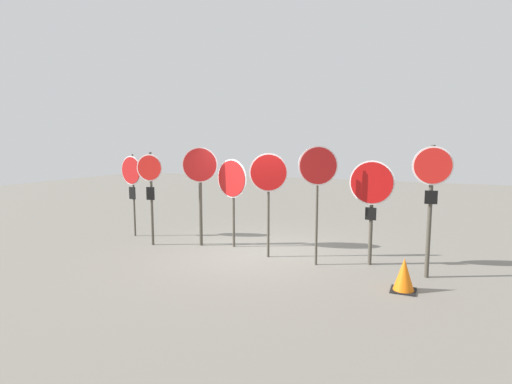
{
  "coord_description": "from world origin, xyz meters",
  "views": [
    {
      "loc": [
        3.74,
        -8.17,
        2.51
      ],
      "look_at": [
        0.12,
        0.0,
        1.43
      ],
      "focal_mm": 28.0,
      "sensor_mm": 36.0,
      "label": 1
    }
  ],
  "objects_px": {
    "stop_sign_0": "(132,176)",
    "stop_sign_4": "(268,179)",
    "stop_sign_7": "(431,186)",
    "stop_sign_1": "(150,179)",
    "stop_sign_6": "(372,192)",
    "traffic_cone_0": "(404,275)",
    "stop_sign_5": "(318,174)",
    "stop_sign_2": "(200,176)",
    "stop_sign_3": "(232,183)"
  },
  "relations": [
    {
      "from": "stop_sign_1",
      "to": "traffic_cone_0",
      "type": "bearing_deg",
      "value": -20.25
    },
    {
      "from": "stop_sign_1",
      "to": "stop_sign_7",
      "type": "xyz_separation_m",
      "value": [
        6.29,
        0.12,
        0.09
      ]
    },
    {
      "from": "stop_sign_0",
      "to": "traffic_cone_0",
      "type": "relative_size",
      "value": 3.85
    },
    {
      "from": "stop_sign_5",
      "to": "traffic_cone_0",
      "type": "xyz_separation_m",
      "value": [
        1.76,
        -0.81,
        -1.62
      ]
    },
    {
      "from": "stop_sign_5",
      "to": "stop_sign_4",
      "type": "bearing_deg",
      "value": 147.87
    },
    {
      "from": "traffic_cone_0",
      "to": "stop_sign_6",
      "type": "bearing_deg",
      "value": 120.77
    },
    {
      "from": "stop_sign_7",
      "to": "stop_sign_1",
      "type": "bearing_deg",
      "value": 171.68
    },
    {
      "from": "stop_sign_2",
      "to": "stop_sign_6",
      "type": "distance_m",
      "value": 4.04
    },
    {
      "from": "stop_sign_0",
      "to": "stop_sign_1",
      "type": "relative_size",
      "value": 0.97
    },
    {
      "from": "stop_sign_2",
      "to": "stop_sign_3",
      "type": "distance_m",
      "value": 0.81
    },
    {
      "from": "stop_sign_0",
      "to": "stop_sign_4",
      "type": "relative_size",
      "value": 0.96
    },
    {
      "from": "stop_sign_0",
      "to": "stop_sign_2",
      "type": "distance_m",
      "value": 2.24
    },
    {
      "from": "stop_sign_0",
      "to": "stop_sign_4",
      "type": "xyz_separation_m",
      "value": [
        4.13,
        -0.42,
        0.11
      ]
    },
    {
      "from": "stop_sign_0",
      "to": "stop_sign_7",
      "type": "relative_size",
      "value": 0.89
    },
    {
      "from": "stop_sign_2",
      "to": "stop_sign_7",
      "type": "xyz_separation_m",
      "value": [
        5.15,
        -0.33,
        0.01
      ]
    },
    {
      "from": "stop_sign_7",
      "to": "stop_sign_0",
      "type": "bearing_deg",
      "value": 166.94
    },
    {
      "from": "stop_sign_2",
      "to": "stop_sign_3",
      "type": "height_order",
      "value": "stop_sign_2"
    },
    {
      "from": "stop_sign_2",
      "to": "stop_sign_4",
      "type": "distance_m",
      "value": 1.92
    },
    {
      "from": "stop_sign_6",
      "to": "stop_sign_5",
      "type": "bearing_deg",
      "value": -153.35
    },
    {
      "from": "stop_sign_2",
      "to": "stop_sign_3",
      "type": "relative_size",
      "value": 1.13
    },
    {
      "from": "stop_sign_2",
      "to": "stop_sign_3",
      "type": "xyz_separation_m",
      "value": [
        0.76,
        0.2,
        -0.16
      ]
    },
    {
      "from": "stop_sign_0",
      "to": "stop_sign_2",
      "type": "bearing_deg",
      "value": 6.6
    },
    {
      "from": "stop_sign_2",
      "to": "stop_sign_5",
      "type": "relative_size",
      "value": 0.98
    },
    {
      "from": "stop_sign_3",
      "to": "stop_sign_6",
      "type": "height_order",
      "value": "stop_sign_6"
    },
    {
      "from": "stop_sign_0",
      "to": "stop_sign_7",
      "type": "xyz_separation_m",
      "value": [
        7.38,
        -0.47,
        0.1
      ]
    },
    {
      "from": "stop_sign_1",
      "to": "stop_sign_4",
      "type": "bearing_deg",
      "value": -9.59
    },
    {
      "from": "stop_sign_4",
      "to": "stop_sign_7",
      "type": "distance_m",
      "value": 3.24
    },
    {
      "from": "stop_sign_3",
      "to": "stop_sign_5",
      "type": "relative_size",
      "value": 0.87
    },
    {
      "from": "stop_sign_0",
      "to": "stop_sign_7",
      "type": "height_order",
      "value": "stop_sign_7"
    },
    {
      "from": "stop_sign_7",
      "to": "traffic_cone_0",
      "type": "relative_size",
      "value": 4.3
    },
    {
      "from": "stop_sign_1",
      "to": "stop_sign_5",
      "type": "height_order",
      "value": "stop_sign_5"
    },
    {
      "from": "stop_sign_1",
      "to": "stop_sign_6",
      "type": "xyz_separation_m",
      "value": [
        5.18,
        0.49,
        -0.12
      ]
    },
    {
      "from": "stop_sign_2",
      "to": "stop_sign_6",
      "type": "relative_size",
      "value": 1.12
    },
    {
      "from": "traffic_cone_0",
      "to": "stop_sign_4",
      "type": "bearing_deg",
      "value": 161.9
    },
    {
      "from": "stop_sign_4",
      "to": "stop_sign_7",
      "type": "relative_size",
      "value": 0.93
    },
    {
      "from": "stop_sign_6",
      "to": "stop_sign_7",
      "type": "distance_m",
      "value": 1.19
    },
    {
      "from": "stop_sign_4",
      "to": "traffic_cone_0",
      "type": "height_order",
      "value": "stop_sign_4"
    },
    {
      "from": "stop_sign_0",
      "to": "stop_sign_3",
      "type": "xyz_separation_m",
      "value": [
        3.0,
        0.06,
        -0.07
      ]
    },
    {
      "from": "stop_sign_6",
      "to": "traffic_cone_0",
      "type": "height_order",
      "value": "stop_sign_6"
    },
    {
      "from": "stop_sign_5",
      "to": "stop_sign_6",
      "type": "distance_m",
      "value": 1.16
    },
    {
      "from": "stop_sign_0",
      "to": "stop_sign_6",
      "type": "xyz_separation_m",
      "value": [
        6.27,
        -0.1,
        -0.12
      ]
    },
    {
      "from": "stop_sign_5",
      "to": "traffic_cone_0",
      "type": "height_order",
      "value": "stop_sign_5"
    },
    {
      "from": "stop_sign_0",
      "to": "stop_sign_1",
      "type": "height_order",
      "value": "stop_sign_1"
    },
    {
      "from": "stop_sign_6",
      "to": "stop_sign_3",
      "type": "bearing_deg",
      "value": 179.27
    },
    {
      "from": "stop_sign_5",
      "to": "stop_sign_7",
      "type": "bearing_deg",
      "value": -23.0
    },
    {
      "from": "stop_sign_0",
      "to": "stop_sign_5",
      "type": "xyz_separation_m",
      "value": [
        5.27,
        -0.55,
        0.25
      ]
    },
    {
      "from": "stop_sign_4",
      "to": "traffic_cone_0",
      "type": "relative_size",
      "value": 3.99
    },
    {
      "from": "stop_sign_0",
      "to": "stop_sign_2",
      "type": "height_order",
      "value": "stop_sign_2"
    },
    {
      "from": "stop_sign_1",
      "to": "stop_sign_5",
      "type": "bearing_deg",
      "value": -12.35
    },
    {
      "from": "stop_sign_1",
      "to": "traffic_cone_0",
      "type": "xyz_separation_m",
      "value": [
        5.93,
        -0.77,
        -1.37
      ]
    }
  ]
}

